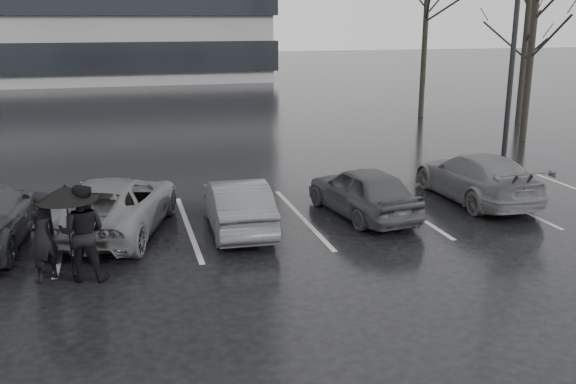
# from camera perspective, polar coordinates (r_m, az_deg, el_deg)

# --- Properties ---
(ground) EXTENTS (160.00, 160.00, 0.00)m
(ground) POSITION_cam_1_polar(r_m,az_deg,el_deg) (13.44, 1.77, -5.57)
(ground) COLOR black
(ground) RESTS_ON ground
(car_main) EXTENTS (2.05, 3.89, 1.26)m
(car_main) POSITION_cam_1_polar(r_m,az_deg,el_deg) (15.93, 6.68, 0.08)
(car_main) COLOR black
(car_main) RESTS_ON ground
(car_west_a) EXTENTS (1.40, 3.70, 1.21)m
(car_west_a) POSITION_cam_1_polar(r_m,az_deg,el_deg) (14.83, -4.53, -1.13)
(car_west_a) COLOR #2F2F31
(car_west_a) RESTS_ON ground
(car_west_b) EXTENTS (3.44, 5.05, 1.29)m
(car_west_b) POSITION_cam_1_polar(r_m,az_deg,el_deg) (15.16, -15.17, -1.11)
(car_west_b) COLOR #454548
(car_west_b) RESTS_ON ground
(car_east) EXTENTS (1.81, 4.44, 1.29)m
(car_east) POSITION_cam_1_polar(r_m,az_deg,el_deg) (17.92, 16.40, 1.30)
(car_east) COLOR #454548
(car_east) RESTS_ON ground
(pedestrian_left) EXTENTS (0.75, 0.73, 1.73)m
(pedestrian_left) POSITION_cam_1_polar(r_m,az_deg,el_deg) (12.70, -21.02, -3.72)
(pedestrian_left) COLOR black
(pedestrian_left) RESTS_ON ground
(pedestrian_right) EXTENTS (1.03, 0.88, 1.84)m
(pedestrian_right) POSITION_cam_1_polar(r_m,az_deg,el_deg) (12.51, -17.80, -3.46)
(pedestrian_right) COLOR black
(pedestrian_right) RESTS_ON ground
(umbrella) EXTENTS (1.09, 1.09, 1.86)m
(umbrella) POSITION_cam_1_polar(r_m,az_deg,el_deg) (12.34, -19.17, -0.10)
(umbrella) COLOR black
(umbrella) RESTS_ON ground
(lamp_post) EXTENTS (0.52, 0.52, 9.47)m
(lamp_post) POSITION_cam_1_polar(r_m,az_deg,el_deg) (21.90, 19.52, 13.27)
(lamp_post) COLOR gray
(lamp_post) RESTS_ON ground
(stall_stripes) EXTENTS (19.72, 5.00, 0.00)m
(stall_stripes) POSITION_cam_1_polar(r_m,az_deg,el_deg) (15.55, -3.73, -2.66)
(stall_stripes) COLOR #AAAAAD
(stall_stripes) RESTS_ON ground
(tree_east) EXTENTS (0.26, 0.26, 8.00)m
(tree_east) POSITION_cam_1_polar(r_m,az_deg,el_deg) (27.03, 20.89, 12.66)
(tree_east) COLOR black
(tree_east) RESTS_ON ground
(tree_ne) EXTENTS (0.26, 0.26, 7.00)m
(tree_ne) POSITION_cam_1_polar(r_m,az_deg,el_deg) (31.75, 20.31, 12.05)
(tree_ne) COLOR black
(tree_ne) RESTS_ON ground
(tree_north) EXTENTS (0.26, 0.26, 8.50)m
(tree_north) POSITION_cam_1_polar(r_m,az_deg,el_deg) (32.51, 12.11, 14.02)
(tree_north) COLOR black
(tree_north) RESTS_ON ground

